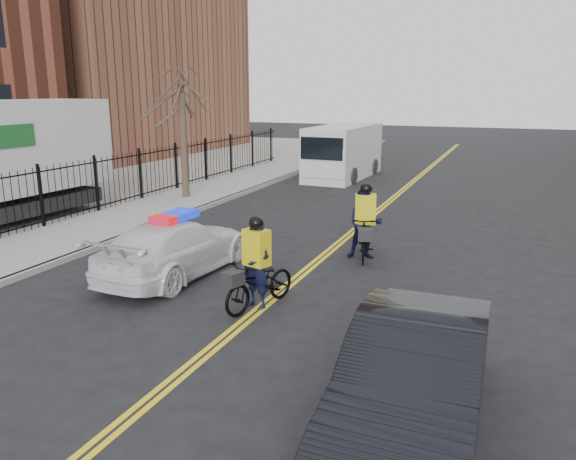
% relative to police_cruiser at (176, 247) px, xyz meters
% --- Properties ---
extents(ground, '(120.00, 120.00, 0.00)m').
position_rel_police_cruiser_xyz_m(ground, '(2.77, -1.97, -0.68)').
color(ground, black).
rests_on(ground, ground).
extents(center_line_left, '(0.10, 60.00, 0.01)m').
position_rel_police_cruiser_xyz_m(center_line_left, '(2.69, 6.03, -0.67)').
color(center_line_left, yellow).
rests_on(center_line_left, ground).
extents(center_line_right, '(0.10, 60.00, 0.01)m').
position_rel_police_cruiser_xyz_m(center_line_right, '(2.85, 6.03, -0.67)').
color(center_line_right, yellow).
rests_on(center_line_right, ground).
extents(sidewalk, '(3.00, 60.00, 0.15)m').
position_rel_police_cruiser_xyz_m(sidewalk, '(-4.73, 6.03, -0.60)').
color(sidewalk, gray).
rests_on(sidewalk, ground).
extents(curb, '(0.20, 60.00, 0.15)m').
position_rel_police_cruiser_xyz_m(curb, '(-3.23, 6.03, -0.60)').
color(curb, gray).
rests_on(curb, ground).
extents(iron_fence, '(0.12, 28.00, 2.00)m').
position_rel_police_cruiser_xyz_m(iron_fence, '(-6.23, 6.03, 0.32)').
color(iron_fence, black).
rests_on(iron_fence, ground).
extents(warehouse_far, '(14.00, 18.00, 14.00)m').
position_rel_police_cruiser_xyz_m(warehouse_far, '(-20.23, 22.03, 6.32)').
color(warehouse_far, brown).
rests_on(warehouse_far, ground).
extents(street_tree, '(3.20, 3.20, 4.80)m').
position_rel_police_cruiser_xyz_m(street_tree, '(-4.83, 8.03, 2.86)').
color(street_tree, '#3C2D23').
rests_on(street_tree, sidewalk).
extents(police_cruiser, '(2.08, 4.70, 1.50)m').
position_rel_police_cruiser_xyz_m(police_cruiser, '(0.00, 0.00, 0.00)').
color(police_cruiser, white).
rests_on(police_cruiser, ground).
extents(dark_sedan, '(1.72, 4.71, 1.54)m').
position_rel_police_cruiser_xyz_m(dark_sedan, '(6.36, -4.30, 0.09)').
color(dark_sedan, black).
rests_on(dark_sedan, ground).
extents(cargo_van, '(2.54, 6.18, 2.56)m').
position_rel_police_cruiser_xyz_m(cargo_van, '(-0.75, 15.92, 0.57)').
color(cargo_van, silver).
rests_on(cargo_van, ground).
extents(cyclist_near, '(1.22, 2.05, 1.90)m').
position_rel_police_cruiser_xyz_m(cyclist_near, '(2.66, -1.16, -0.02)').
color(cyclist_near, black).
rests_on(cyclist_near, ground).
extents(cyclist_far, '(1.04, 2.06, 2.00)m').
position_rel_police_cruiser_xyz_m(cyclist_far, '(3.81, 2.95, 0.11)').
color(cyclist_far, black).
rests_on(cyclist_far, ground).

